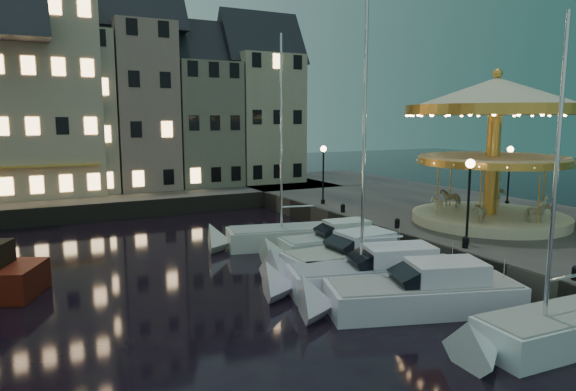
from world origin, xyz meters
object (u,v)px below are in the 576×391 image
motorboat_e (328,246)px  carousel (495,123)px  streetlamp_c (323,166)px  streetlamp_b (469,189)px  motorboat_c (369,276)px  bollard_a (576,272)px  bollard_c (397,223)px  bollard_d (343,208)px  motorboat_a (543,334)px  motorboat_b (413,296)px  bollard_b (465,242)px  motorboat_f (285,238)px  streetlamp_d (509,167)px  motorboat_d (344,261)px

motorboat_e → carousel: bearing=-10.5°
streetlamp_c → carousel: (5.16, -10.33, 3.13)m
streetlamp_b → motorboat_c: 6.95m
bollard_a → bollard_c: same height
bollard_d → motorboat_a: size_ratio=0.05×
streetlamp_c → motorboat_b: streetlamp_c is taller
bollard_a → bollard_c: size_ratio=1.00×
streetlamp_c → bollard_d: bearing=-99.7°
bollard_b → motorboat_f: bearing=120.5°
streetlamp_c → motorboat_a: (-4.54, -21.11, -3.48)m
streetlamp_d → bollard_b: bearing=-147.8°
streetlamp_b → motorboat_c: motorboat_c is taller
streetlamp_c → bollard_c: bearing=-93.8°
streetlamp_b → bollard_b: (-0.60, -0.50, -2.41)m
motorboat_e → motorboat_f: motorboat_f is taller
streetlamp_d → bollard_a: (-11.90, -13.00, -2.41)m
motorboat_a → carousel: size_ratio=1.07×
bollard_b → motorboat_d: size_ratio=0.07×
bollard_b → motorboat_c: motorboat_c is taller
bollard_d → carousel: bearing=-49.9°
streetlamp_d → bollard_c: 12.40m
streetlamp_b → motorboat_c: size_ratio=0.36×
motorboat_a → motorboat_b: motorboat_a is taller
streetlamp_c → bollard_d: streetlamp_c is taller
streetlamp_b → motorboat_f: bearing=124.9°
motorboat_b → motorboat_c: motorboat_c is taller
streetlamp_c → bollard_c: size_ratio=7.32×
streetlamp_c → bollard_a: size_ratio=7.32×
bollard_d → motorboat_b: (-5.39, -13.10, -0.96)m
streetlamp_d → motorboat_b: bearing=-149.7°
streetlamp_d → bollard_b: streetlamp_d is taller
motorboat_c → streetlamp_d: bearing=23.1°
streetlamp_b → bollard_d: 10.30m
bollard_d → streetlamp_b: bearing=-86.6°
bollard_c → carousel: carousel is taller
bollard_d → carousel: size_ratio=0.06×
motorboat_c → motorboat_f: bearing=87.9°
motorboat_f → motorboat_e: bearing=-73.7°
bollard_b → bollard_a: bearing=-90.0°
bollard_d → motorboat_a: bearing=-102.6°
streetlamp_d → bollard_c: bearing=-168.1°
bollard_c → streetlamp_c: bearing=86.2°
streetlamp_b → motorboat_d: streetlamp_b is taller
motorboat_b → carousel: carousel is taller
motorboat_f → bollard_b: bearing=-59.5°
bollard_c → motorboat_f: 6.47m
streetlamp_b → motorboat_e: bearing=133.8°
motorboat_c → carousel: motorboat_c is taller
motorboat_a → carousel: bearing=48.0°
bollard_c → motorboat_a: size_ratio=0.05×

